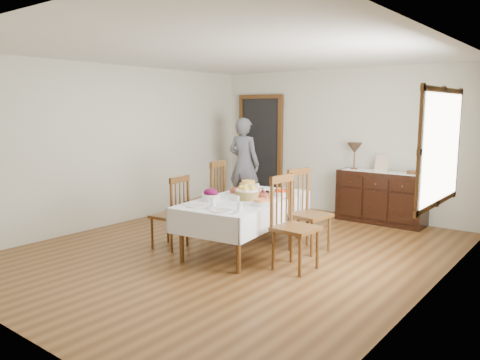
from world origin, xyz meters
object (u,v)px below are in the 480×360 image
Objects in this scene: chair_right_far at (307,210)px; dining_table at (245,205)px; person at (244,161)px; chair_left_near at (172,212)px; sideboard at (381,197)px; chair_left_far at (209,197)px; chair_right_near at (292,222)px; table_lamp at (355,149)px.

dining_table is at bearing 134.76° from chair_right_far.
chair_right_far is 2.77m from person.
person reaches higher than chair_left_near.
chair_right_far is at bearing -95.61° from sideboard.
chair_left_far reaches higher than chair_right_near.
chair_right_far is at bearing 83.52° from chair_left_far.
chair_left_near is at bearing -7.06° from chair_left_far.
person reaches higher than dining_table.
chair_left_far is at bearing 75.46° from chair_right_near.
sideboard is at bearing -173.94° from person.
chair_right_far is 2.39× the size of table_lamp.
chair_right_near is at bearing -154.03° from chair_right_far.
chair_right_near is (1.71, 0.30, 0.06)m from chair_left_near.
chair_right_near is 1.02× the size of chair_right_far.
chair_right_near is 2.43× the size of table_lamp.
chair_left_far is 1.89m from chair_right_near.
chair_left_far is 1.01× the size of chair_right_near.
chair_right_near reaches higher than sideboard.
chair_right_far is at bearing -82.21° from table_lamp.
chair_left_near reaches higher than sideboard.
person reaches higher than sideboard.
chair_left_far is (-0.91, 0.29, -0.05)m from dining_table.
chair_left_near is 2.76m from person.
table_lamp is (0.38, 2.57, 0.60)m from dining_table.
chair_right_far reaches higher than chair_left_near.
chair_left_far is at bearing 104.89° from person.
chair_right_near is 3.42m from person.
chair_right_far is (0.67, 0.49, -0.06)m from dining_table.
chair_left_far is 0.78× the size of sideboard.
table_lamp reaches higher than chair_left_far.
chair_left_far is at bearing 179.24° from chair_left_near.
sideboard is 2.58m from person.
chair_left_near is 0.90× the size of chair_right_near.
chair_left_far is 2.92m from sideboard.
chair_left_near is 0.70× the size of sideboard.
chair_right_far is at bearing 19.81° from chair_right_near.
chair_left_far is at bearing 154.79° from dining_table.
table_lamp reaches higher than chair_right_far.
dining_table is at bearing -108.62° from sideboard.
table_lamp reaches higher than chair_right_near.
chair_left_far reaches higher than chair_right_far.
dining_table is 1.92× the size of chair_left_far.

